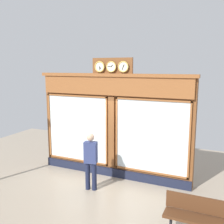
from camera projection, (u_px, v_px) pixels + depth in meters
ground_plane at (63, 222)px, 6.04m from camera, size 14.00×14.00×0.00m
shop_facade at (114, 125)px, 8.38m from camera, size 5.16×0.42×3.82m
pedestrian at (91, 159)px, 7.48m from camera, size 0.39×0.28×1.69m
street_bench at (198, 214)px, 5.40m from camera, size 1.40×0.40×0.87m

